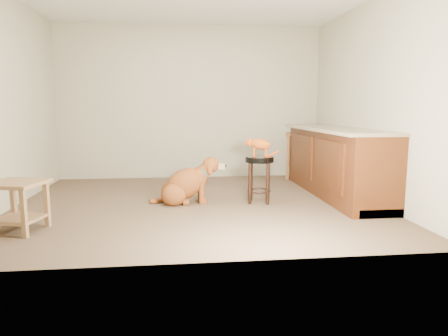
{
  "coord_description": "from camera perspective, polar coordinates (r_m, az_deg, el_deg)",
  "views": [
    {
      "loc": [
        -0.22,
        -4.99,
        1.2
      ],
      "look_at": [
        0.35,
        0.01,
        0.45
      ],
      "focal_mm": 32.0,
      "sensor_mm": 36.0,
      "label": 1
    }
  ],
  "objects": [
    {
      "name": "wood_stool",
      "position": [
        7.04,
        10.51,
        1.9
      ],
      "size": [
        0.53,
        0.53,
        0.79
      ],
      "rotation": [
        0.0,
        0.0,
        -0.29
      ],
      "color": "brown",
      "rests_on": "ground"
    },
    {
      "name": "padded_stool",
      "position": [
        5.12,
        5.06,
        -0.27
      ],
      "size": [
        0.37,
        0.37,
        0.6
      ],
      "rotation": [
        0.0,
        0.0,
        -0.24
      ],
      "color": "black",
      "rests_on": "ground"
    },
    {
      "name": "cabinet_run",
      "position": [
        5.76,
        15.62,
        0.59
      ],
      "size": [
        0.7,
        2.56,
        0.94
      ],
      "color": "#49210D",
      "rests_on": "ground"
    },
    {
      "name": "tabby_kitten",
      "position": [
        5.09,
        4.99,
        3.34
      ],
      "size": [
        0.45,
        0.19,
        0.28
      ],
      "rotation": [
        0.0,
        0.0,
        -0.24
      ],
      "color": "#983E0F",
      "rests_on": "padded_stool"
    },
    {
      "name": "floor",
      "position": [
        5.13,
        -3.89,
        -5.05
      ],
      "size": [
        4.5,
        4.0,
        0.01
      ],
      "primitive_type": "cube",
      "color": "brown",
      "rests_on": "ground"
    },
    {
      "name": "golden_retriever",
      "position": [
        5.12,
        -5.46,
        -2.42
      ],
      "size": [
        1.0,
        0.5,
        0.63
      ],
      "rotation": [
        0.0,
        0.0,
        0.04
      ],
      "color": "brown",
      "rests_on": "ground"
    },
    {
      "name": "side_table",
      "position": [
        4.4,
        -27.38,
        -3.91
      ],
      "size": [
        0.59,
        0.59,
        0.5
      ],
      "rotation": [
        0.0,
        0.0,
        -0.25
      ],
      "color": "olive",
      "rests_on": "ground"
    },
    {
      "name": "room_shell",
      "position": [
        5.01,
        -4.09,
        13.92
      ],
      "size": [
        4.54,
        4.04,
        2.62
      ],
      "color": "#A8A288",
      "rests_on": "ground"
    }
  ]
}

